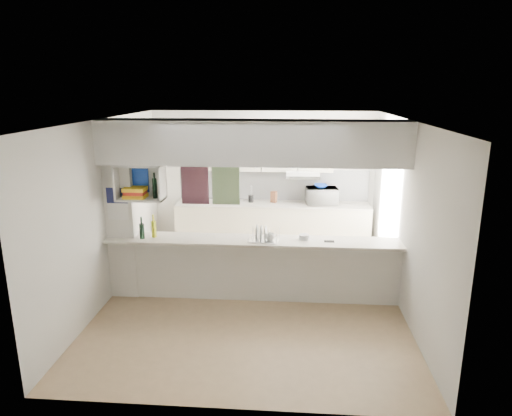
# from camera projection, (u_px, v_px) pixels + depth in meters

# --- Properties ---
(floor) EXTENTS (4.80, 4.80, 0.00)m
(floor) POSITION_uv_depth(u_px,v_px,m) (253.00, 298.00, 6.74)
(floor) COLOR #9D7F5B
(floor) RESTS_ON ground
(ceiling) EXTENTS (4.80, 4.80, 0.00)m
(ceiling) POSITION_uv_depth(u_px,v_px,m) (252.00, 120.00, 6.07)
(ceiling) COLOR white
(ceiling) RESTS_ON wall_back
(wall_back) EXTENTS (4.20, 0.00, 4.20)m
(wall_back) POSITION_uv_depth(u_px,v_px,m) (263.00, 180.00, 8.72)
(wall_back) COLOR silver
(wall_back) RESTS_ON floor
(wall_left) EXTENTS (0.00, 4.80, 4.80)m
(wall_left) POSITION_uv_depth(u_px,v_px,m) (107.00, 211.00, 6.56)
(wall_left) COLOR silver
(wall_left) RESTS_ON floor
(wall_right) EXTENTS (0.00, 4.80, 4.80)m
(wall_right) POSITION_uv_depth(u_px,v_px,m) (405.00, 217.00, 6.25)
(wall_right) COLOR silver
(wall_right) RESTS_ON floor
(servery_partition) EXTENTS (4.20, 0.50, 2.60)m
(servery_partition) POSITION_uv_depth(u_px,v_px,m) (240.00, 189.00, 6.32)
(servery_partition) COLOR silver
(servery_partition) RESTS_ON floor
(cubby_shelf) EXTENTS (0.65, 0.35, 0.50)m
(cubby_shelf) POSITION_uv_depth(u_px,v_px,m) (140.00, 184.00, 6.35)
(cubby_shelf) COLOR white
(cubby_shelf) RESTS_ON bulkhead
(kitchen_run) EXTENTS (3.60, 0.63, 2.24)m
(kitchen_run) POSITION_uv_depth(u_px,v_px,m) (270.00, 208.00, 8.57)
(kitchen_run) COLOR beige
(kitchen_run) RESTS_ON floor
(microwave) EXTENTS (0.60, 0.43, 0.31)m
(microwave) POSITION_uv_depth(u_px,v_px,m) (322.00, 196.00, 8.41)
(microwave) COLOR white
(microwave) RESTS_ON bench_top
(bowl) EXTENTS (0.25, 0.25, 0.06)m
(bowl) POSITION_uv_depth(u_px,v_px,m) (321.00, 186.00, 8.36)
(bowl) COLOR navy
(bowl) RESTS_ON microwave
(dish_rack) EXTENTS (0.46, 0.36, 0.23)m
(dish_rack) POSITION_uv_depth(u_px,v_px,m) (264.00, 234.00, 6.45)
(dish_rack) COLOR silver
(dish_rack) RESTS_ON breakfast_bar
(cup) EXTENTS (0.16, 0.16, 0.10)m
(cup) POSITION_uv_depth(u_px,v_px,m) (270.00, 237.00, 6.42)
(cup) COLOR white
(cup) RESTS_ON dish_rack
(wine_bottles) EXTENTS (0.22, 0.15, 0.34)m
(wine_bottles) POSITION_uv_depth(u_px,v_px,m) (148.00, 229.00, 6.54)
(wine_bottles) COLOR black
(wine_bottles) RESTS_ON breakfast_bar
(plastic_tubs) EXTENTS (0.49, 0.18, 0.07)m
(plastic_tubs) POSITION_uv_depth(u_px,v_px,m) (306.00, 237.00, 6.48)
(plastic_tubs) COLOR silver
(plastic_tubs) RESTS_ON breakfast_bar
(utensil_jar) EXTENTS (0.10, 0.10, 0.14)m
(utensil_jar) POSITION_uv_depth(u_px,v_px,m) (251.00, 199.00, 8.57)
(utensil_jar) COLOR black
(utensil_jar) RESTS_ON bench_top
(knife_block) EXTENTS (0.13, 0.12, 0.21)m
(knife_block) POSITION_uv_depth(u_px,v_px,m) (274.00, 197.00, 8.56)
(knife_block) COLOR #59321E
(knife_block) RESTS_ON bench_top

